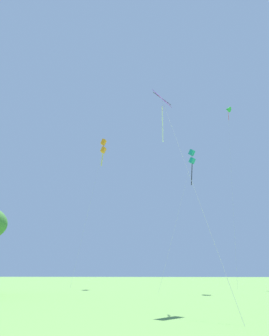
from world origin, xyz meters
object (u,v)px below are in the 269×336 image
kite_orange_box (103,147)px  kite_purple_streamer (163,109)px  kite_green_small (228,110)px  kite_teal_box (192,158)px

kite_orange_box → kite_purple_streamer: 29.79m
kite_green_small → kite_orange_box: bearing=-172.4°
kite_orange_box → kite_teal_box: (12.35, -10.12, -5.61)m
kite_orange_box → kite_green_small: (18.61, 2.48, 5.99)m
kite_orange_box → kite_teal_box: size_ratio=1.39×
kite_green_small → kite_teal_box: bearing=-116.4°
kite_purple_streamer → kite_green_small: size_ratio=0.51×
kite_orange_box → kite_green_small: bearing=7.6°
kite_purple_streamer → kite_green_small: kite_green_small is taller
kite_teal_box → kite_green_small: (6.26, 12.59, 11.60)m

